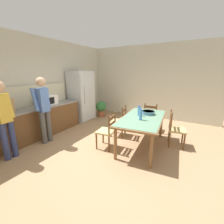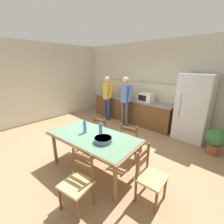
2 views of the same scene
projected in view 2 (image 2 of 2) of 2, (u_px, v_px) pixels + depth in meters
The scene contains 19 objects.
ground_plane at pixel (100, 149), 3.96m from camera, with size 8.32×8.32×0.00m, color #9E7A56.
wall_back at pixel (154, 84), 5.36m from camera, with size 6.52×0.12×2.90m, color beige.
wall_left at pixel (41, 83), 5.65m from camera, with size 0.12×5.20×2.90m, color beige.
kitchen_counter at pixel (130, 109), 5.83m from camera, with size 3.37×0.66×0.88m.
counter_splashback at pixel (136, 90), 5.82m from camera, with size 3.33×0.03×0.60m, color beige.
refrigerator at pixel (193, 108), 4.20m from camera, with size 0.84×0.73×1.89m.
microwave at pixel (146, 97), 5.19m from camera, with size 0.50×0.39×0.30m.
paper_bag at pixel (122, 93), 5.89m from camera, with size 0.24×0.16×0.36m, color tan.
dining_table at pixel (93, 139), 2.98m from camera, with size 1.93×1.14×0.78m.
bottle_near_centre at pixel (85, 127), 3.06m from camera, with size 0.07×0.07×0.27m.
bottle_off_centre at pixel (101, 129), 2.96m from camera, with size 0.07×0.07×0.27m.
serving_bowl at pixel (103, 140), 2.70m from camera, with size 0.32×0.32×0.09m.
chair_side_far_right at pixel (131, 142), 3.40m from camera, with size 0.49×0.47×0.91m.
chair_head_end at pixel (149, 176), 2.36m from camera, with size 0.43×0.45×0.91m.
chair_side_far_left at pixel (103, 132), 3.88m from camera, with size 0.46×0.44×0.91m.
chair_side_near_right at pixel (78, 182), 2.24m from camera, with size 0.49×0.47×0.91m.
person_at_sink at pixel (107, 96), 5.80m from camera, with size 0.42×0.29×1.69m.
person_at_counter at pixel (125, 99), 5.18m from camera, with size 0.43×0.30×1.73m.
potted_plant at pixel (215, 140), 3.62m from camera, with size 0.44×0.44×0.67m.
Camera 2 is at (2.61, -2.31, 2.13)m, focal length 24.00 mm.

